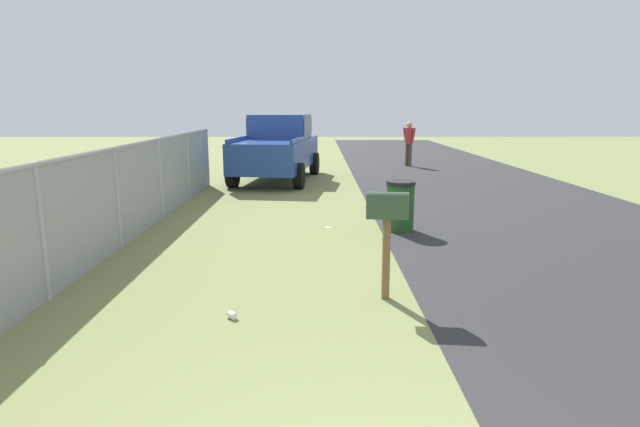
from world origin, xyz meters
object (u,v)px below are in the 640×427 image
Objects in this scene: mailbox at (387,214)px; pickup_truck at (278,146)px; pedestrian at (409,140)px; trash_bin at (400,206)px.

pickup_truck is (10.80, 2.14, 0.03)m from mailbox.
pedestrian is at bearing -4.40° from mailbox.
mailbox is at bearing 168.55° from trash_bin.
pickup_truck is at bearing 21.82° from trash_bin.
mailbox is 15.04m from pedestrian.
trash_bin is at bearing 33.66° from pedestrian.
pickup_truck is 6.34m from pedestrian.
pickup_truck reaches higher than trash_bin.
mailbox is at bearing -161.39° from pickup_truck.
mailbox is 0.76× the size of pedestrian.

